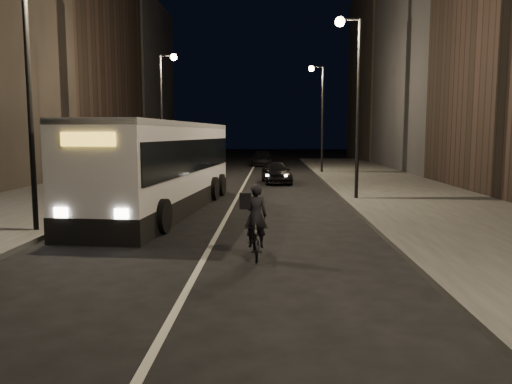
# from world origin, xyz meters

# --- Properties ---
(ground) EXTENTS (180.00, 180.00, 0.00)m
(ground) POSITION_xyz_m (0.00, 0.00, 0.00)
(ground) COLOR black
(ground) RESTS_ON ground
(sidewalk_right) EXTENTS (7.00, 70.00, 0.16)m
(sidewalk_right) POSITION_xyz_m (8.50, 14.00, 0.08)
(sidewalk_right) COLOR #32322F
(sidewalk_right) RESTS_ON ground
(sidewalk_left) EXTENTS (7.00, 70.00, 0.16)m
(sidewalk_left) POSITION_xyz_m (-8.50, 14.00, 0.08)
(sidewalk_left) COLOR #32322F
(sidewalk_left) RESTS_ON ground
(building_row_right) EXTENTS (8.00, 61.00, 21.00)m
(building_row_right) POSITION_xyz_m (16.00, 27.50, 10.50)
(building_row_right) COLOR black
(building_row_right) RESTS_ON ground
(building_row_left) EXTENTS (8.00, 61.00, 22.00)m
(building_row_left) POSITION_xyz_m (-16.00, 28.50, 11.00)
(building_row_left) COLOR black
(building_row_left) RESTS_ON ground
(streetlight_right_mid) EXTENTS (1.20, 0.44, 8.12)m
(streetlight_right_mid) POSITION_xyz_m (5.33, 12.00, 5.36)
(streetlight_right_mid) COLOR black
(streetlight_right_mid) RESTS_ON sidewalk_right
(streetlight_right_far) EXTENTS (1.20, 0.44, 8.12)m
(streetlight_right_far) POSITION_xyz_m (5.33, 28.00, 5.36)
(streetlight_right_far) COLOR black
(streetlight_right_far) RESTS_ON sidewalk_right
(streetlight_left_near) EXTENTS (1.20, 0.44, 8.12)m
(streetlight_left_near) POSITION_xyz_m (-5.33, 4.00, 5.36)
(streetlight_left_near) COLOR black
(streetlight_left_near) RESTS_ON sidewalk_left
(streetlight_left_far) EXTENTS (1.20, 0.44, 8.12)m
(streetlight_left_far) POSITION_xyz_m (-5.33, 22.00, 5.36)
(streetlight_left_far) COLOR black
(streetlight_left_far) RESTS_ON sidewalk_left
(city_bus) EXTENTS (3.99, 13.37, 3.55)m
(city_bus) POSITION_xyz_m (-2.71, 9.03, 1.93)
(city_bus) COLOR white
(city_bus) RESTS_ON ground
(cyclist_on_bicycle) EXTENTS (0.71, 1.69, 1.89)m
(cyclist_on_bicycle) POSITION_xyz_m (1.29, 1.28, 0.63)
(cyclist_on_bicycle) COLOR black
(cyclist_on_bicycle) RESTS_ON ground
(car_near) EXTENTS (2.13, 4.30, 1.41)m
(car_near) POSITION_xyz_m (1.98, 20.44, 0.70)
(car_near) COLOR black
(car_near) RESTS_ON ground
(car_mid) EXTENTS (1.87, 4.66, 1.51)m
(car_mid) POSITION_xyz_m (-3.60, 25.21, 0.75)
(car_mid) COLOR #373639
(car_mid) RESTS_ON ground
(car_far) EXTENTS (2.28, 5.03, 1.43)m
(car_far) POSITION_xyz_m (0.80, 37.92, 0.71)
(car_far) COLOR black
(car_far) RESTS_ON ground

